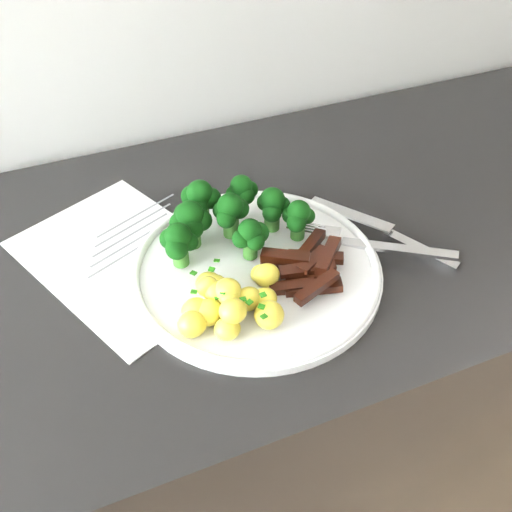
{
  "coord_description": "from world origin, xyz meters",
  "views": [
    {
      "loc": [
        -0.24,
        1.16,
        1.36
      ],
      "look_at": [
        -0.05,
        1.63,
        0.89
      ],
      "focal_mm": 40.21,
      "sensor_mm": 36.0,
      "label": 1
    }
  ],
  "objects_px": {
    "potatoes": "(227,302)",
    "beef_strips": "(309,268)",
    "fork": "(374,243)",
    "recipe_paper": "(125,257)",
    "plate": "(256,268)",
    "counter": "(269,411)",
    "broccoli": "(227,215)",
    "knife": "(400,240)"
  },
  "relations": [
    {
      "from": "counter",
      "to": "beef_strips",
      "type": "relative_size",
      "value": 19.84
    },
    {
      "from": "recipe_paper",
      "to": "plate",
      "type": "height_order",
      "value": "plate"
    },
    {
      "from": "plate",
      "to": "fork",
      "type": "distance_m",
      "value": 0.16
    },
    {
      "from": "plate",
      "to": "fork",
      "type": "relative_size",
      "value": 1.76
    },
    {
      "from": "recipe_paper",
      "to": "plate",
      "type": "relative_size",
      "value": 1.08
    },
    {
      "from": "plate",
      "to": "knife",
      "type": "bearing_deg",
      "value": -6.26
    },
    {
      "from": "potatoes",
      "to": "recipe_paper",
      "type": "bearing_deg",
      "value": 120.81
    },
    {
      "from": "recipe_paper",
      "to": "potatoes",
      "type": "distance_m",
      "value": 0.17
    },
    {
      "from": "knife",
      "to": "counter",
      "type": "bearing_deg",
      "value": 151.29
    },
    {
      "from": "broccoli",
      "to": "knife",
      "type": "distance_m",
      "value": 0.23
    },
    {
      "from": "potatoes",
      "to": "counter",
      "type": "bearing_deg",
      "value": 45.98
    },
    {
      "from": "potatoes",
      "to": "beef_strips",
      "type": "xyz_separation_m",
      "value": [
        0.11,
        0.02,
        -0.0
      ]
    },
    {
      "from": "counter",
      "to": "knife",
      "type": "relative_size",
      "value": 11.72
    },
    {
      "from": "potatoes",
      "to": "beef_strips",
      "type": "relative_size",
      "value": 1.19
    },
    {
      "from": "knife",
      "to": "beef_strips",
      "type": "bearing_deg",
      "value": -173.77
    },
    {
      "from": "counter",
      "to": "beef_strips",
      "type": "distance_m",
      "value": 0.46
    },
    {
      "from": "recipe_paper",
      "to": "beef_strips",
      "type": "xyz_separation_m",
      "value": [
        0.2,
        -0.13,
        0.02
      ]
    },
    {
      "from": "counter",
      "to": "knife",
      "type": "distance_m",
      "value": 0.47
    },
    {
      "from": "broccoli",
      "to": "knife",
      "type": "relative_size",
      "value": 1.02
    },
    {
      "from": "beef_strips",
      "to": "potatoes",
      "type": "bearing_deg",
      "value": -171.09
    },
    {
      "from": "plate",
      "to": "fork",
      "type": "xyz_separation_m",
      "value": [
        0.15,
        -0.02,
        0.01
      ]
    },
    {
      "from": "broccoli",
      "to": "plate",
      "type": "bearing_deg",
      "value": -77.48
    },
    {
      "from": "recipe_paper",
      "to": "potatoes",
      "type": "height_order",
      "value": "potatoes"
    },
    {
      "from": "counter",
      "to": "fork",
      "type": "bearing_deg",
      "value": -38.7
    },
    {
      "from": "counter",
      "to": "broccoli",
      "type": "relative_size",
      "value": 11.51
    },
    {
      "from": "plate",
      "to": "counter",
      "type": "bearing_deg",
      "value": 49.0
    },
    {
      "from": "counter",
      "to": "recipe_paper",
      "type": "bearing_deg",
      "value": 170.34
    },
    {
      "from": "recipe_paper",
      "to": "beef_strips",
      "type": "height_order",
      "value": "beef_strips"
    },
    {
      "from": "fork",
      "to": "recipe_paper",
      "type": "bearing_deg",
      "value": 158.8
    },
    {
      "from": "broccoli",
      "to": "potatoes",
      "type": "distance_m",
      "value": 0.13
    },
    {
      "from": "counter",
      "to": "plate",
      "type": "height_order",
      "value": "plate"
    },
    {
      "from": "knife",
      "to": "recipe_paper",
      "type": "bearing_deg",
      "value": 161.69
    },
    {
      "from": "counter",
      "to": "potatoes",
      "type": "height_order",
      "value": "potatoes"
    },
    {
      "from": "recipe_paper",
      "to": "fork",
      "type": "bearing_deg",
      "value": -21.2
    },
    {
      "from": "beef_strips",
      "to": "knife",
      "type": "bearing_deg",
      "value": 6.23
    },
    {
      "from": "fork",
      "to": "potatoes",
      "type": "bearing_deg",
      "value": -171.95
    },
    {
      "from": "potatoes",
      "to": "fork",
      "type": "height_order",
      "value": "potatoes"
    },
    {
      "from": "counter",
      "to": "broccoli",
      "type": "height_order",
      "value": "broccoli"
    },
    {
      "from": "knife",
      "to": "potatoes",
      "type": "bearing_deg",
      "value": -172.57
    },
    {
      "from": "plate",
      "to": "beef_strips",
      "type": "distance_m",
      "value": 0.07
    },
    {
      "from": "broccoli",
      "to": "beef_strips",
      "type": "relative_size",
      "value": 1.72
    },
    {
      "from": "broccoli",
      "to": "fork",
      "type": "relative_size",
      "value": 1.12
    }
  ]
}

